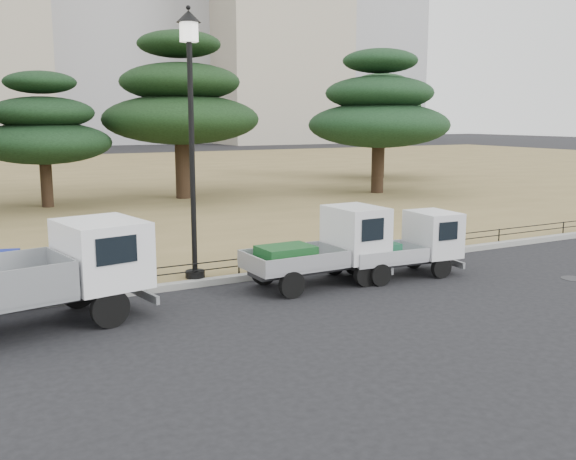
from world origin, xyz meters
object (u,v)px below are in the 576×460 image
truck_kei_rear (408,245)px  street_lamp (191,101)px  truck_large (42,272)px  truck_kei_front (327,247)px

truck_kei_rear → street_lamp: 6.52m
truck_large → truck_kei_front: bearing=-8.6°
street_lamp → truck_kei_front: bearing=-28.8°
street_lamp → truck_large: bearing=-154.7°
truck_kei_front → street_lamp: size_ratio=0.56×
truck_large → truck_kei_rear: 8.87m
truck_large → truck_kei_rear: bearing=-10.8°
truck_kei_front → truck_kei_rear: size_ratio=1.12×
truck_kei_front → street_lamp: 4.75m
truck_kei_front → street_lamp: street_lamp is taller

